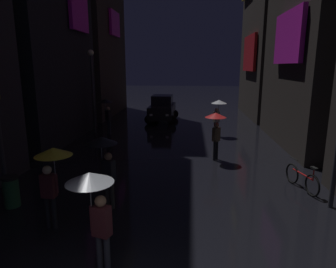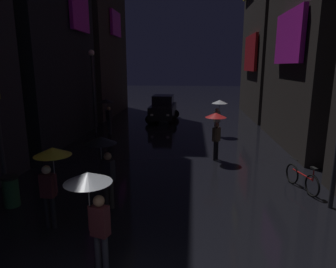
# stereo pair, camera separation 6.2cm
# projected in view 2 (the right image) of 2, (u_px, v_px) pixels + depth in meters

# --- Properties ---
(pedestrian_midstreet_centre_clear) EXTENTS (0.90, 0.90, 2.12)m
(pedestrian_midstreet_centre_clear) POSITION_uv_depth(u_px,v_px,m) (92.00, 195.00, 5.60)
(pedestrian_midstreet_centre_clear) COLOR #2D2D38
(pedestrian_midstreet_centre_clear) RESTS_ON ground
(pedestrian_foreground_right_black) EXTENTS (0.90, 0.90, 2.12)m
(pedestrian_foreground_right_black) POSITION_uv_depth(u_px,v_px,m) (103.00, 152.00, 8.38)
(pedestrian_foreground_right_black) COLOR #38332D
(pedestrian_foreground_right_black) RESTS_ON ground
(pedestrian_far_right_clear) EXTENTS (0.90, 0.90, 2.12)m
(pedestrian_far_right_clear) POSITION_uv_depth(u_px,v_px,m) (219.00, 108.00, 17.28)
(pedestrian_far_right_clear) COLOR #38332D
(pedestrian_far_right_clear) RESTS_ON ground
(pedestrian_foreground_left_black) EXTENTS (0.90, 0.90, 2.12)m
(pedestrian_foreground_left_black) POSITION_uv_depth(u_px,v_px,m) (107.00, 107.00, 17.81)
(pedestrian_foreground_left_black) COLOR #2D2D38
(pedestrian_foreground_left_black) RESTS_ON ground
(pedestrian_near_crossing_red) EXTENTS (0.90, 0.90, 2.12)m
(pedestrian_near_crossing_red) POSITION_uv_depth(u_px,v_px,m) (216.00, 123.00, 12.68)
(pedestrian_near_crossing_red) COLOR black
(pedestrian_near_crossing_red) RESTS_ON ground
(pedestrian_midstreet_left_yellow) EXTENTS (0.90, 0.90, 2.12)m
(pedestrian_midstreet_left_yellow) POSITION_uv_depth(u_px,v_px,m) (51.00, 165.00, 7.29)
(pedestrian_midstreet_left_yellow) COLOR black
(pedestrian_midstreet_left_yellow) RESTS_ON ground
(bicycle_parked_at_storefront) EXTENTS (0.52, 1.78, 0.96)m
(bicycle_parked_at_storefront) POSITION_uv_depth(u_px,v_px,m) (302.00, 179.00, 9.90)
(bicycle_parked_at_storefront) COLOR black
(bicycle_parked_at_storefront) RESTS_ON ground
(car_distant) EXTENTS (2.30, 4.17, 1.92)m
(car_distant) POSITION_uv_depth(u_px,v_px,m) (163.00, 109.00, 22.33)
(car_distant) COLOR black
(car_distant) RESTS_ON ground
(streetlamp_left_far) EXTENTS (0.36, 0.36, 4.96)m
(streetlamp_left_far) POSITION_uv_depth(u_px,v_px,m) (93.00, 81.00, 17.81)
(streetlamp_left_far) COLOR #2D2D33
(streetlamp_left_far) RESTS_ON ground
(trash_bin) EXTENTS (0.46, 0.46, 0.93)m
(trash_bin) POSITION_uv_depth(u_px,v_px,m) (11.00, 191.00, 8.73)
(trash_bin) COLOR #265933
(trash_bin) RESTS_ON ground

